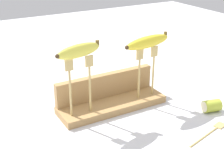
{
  "coord_description": "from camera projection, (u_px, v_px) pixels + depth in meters",
  "views": [
    {
      "loc": [
        -0.49,
        -0.86,
        0.54
      ],
      "look_at": [
        0.0,
        0.0,
        0.12
      ],
      "focal_mm": 52.08,
      "sensor_mm": 36.0,
      "label": 1
    }
  ],
  "objects": [
    {
      "name": "fork_stand_right",
      "position": [
        146.0,
        68.0,
        1.11
      ],
      "size": [
        0.09,
        0.01,
        0.18
      ],
      "color": "tan",
      "rests_on": "wooden_board"
    },
    {
      "name": "fork_fallen_near",
      "position": [
        212.0,
        131.0,
        0.98
      ],
      "size": [
        0.18,
        0.06,
        0.01
      ],
      "color": "tan",
      "rests_on": "ground"
    },
    {
      "name": "banana_raised_left",
      "position": [
        79.0,
        51.0,
        0.96
      ],
      "size": [
        0.16,
        0.07,
        0.04
      ],
      "color": "#DBD147",
      "rests_on": "fork_stand_left"
    },
    {
      "name": "board_backstop",
      "position": [
        105.0,
        85.0,
        1.14
      ],
      "size": [
        0.37,
        0.03,
        0.08
      ],
      "primitive_type": "cube",
      "color": "#A87F4C",
      "rests_on": "wooden_board"
    },
    {
      "name": "fork_stand_left",
      "position": [
        80.0,
        81.0,
        1.0
      ],
      "size": [
        0.09,
        0.01,
        0.19
      ],
      "color": "tan",
      "rests_on": "wooden_board"
    },
    {
      "name": "wooden_board",
      "position": [
        112.0,
        104.0,
        1.12
      ],
      "size": [
        0.37,
        0.12,
        0.02
      ],
      "primitive_type": "cube",
      "color": "#A87F4C",
      "rests_on": "ground"
    },
    {
      "name": "banana_raised_right",
      "position": [
        148.0,
        42.0,
        1.08
      ],
      "size": [
        0.2,
        0.07,
        0.04
      ],
      "color": "yellow",
      "rests_on": "fork_stand_right"
    },
    {
      "name": "banana_chunk_far",
      "position": [
        211.0,
        106.0,
        1.09
      ],
      "size": [
        0.07,
        0.05,
        0.04
      ],
      "color": "#B2C138",
      "rests_on": "ground"
    },
    {
      "name": "ground_plane",
      "position": [
        112.0,
        108.0,
        1.12
      ],
      "size": [
        3.0,
        3.0,
        0.0
      ],
      "primitive_type": "plane",
      "color": "silver"
    }
  ]
}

